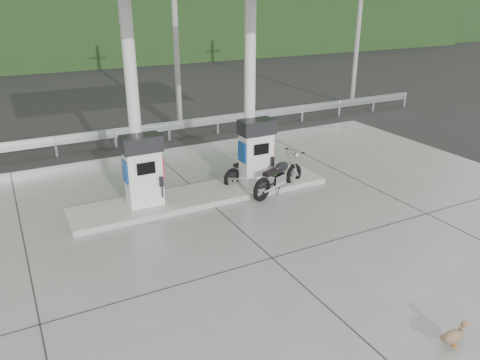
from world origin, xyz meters
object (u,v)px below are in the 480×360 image
gas_pump_left (143,171)px  gas_pump_right (256,152)px  motorcycle_right (279,177)px  motorcycle_left (249,168)px  duck (453,337)px

gas_pump_left → gas_pump_right: (3.20, 0.00, 0.00)m
motorcycle_right → motorcycle_left: bearing=87.3°
gas_pump_right → duck: 7.09m
gas_pump_right → motorcycle_left: (-0.00, 0.43, -0.64)m
gas_pump_left → motorcycle_right: 3.65m
duck → gas_pump_right: bearing=90.3°
gas_pump_right → gas_pump_left: bearing=180.0°
motorcycle_left → duck: bearing=-108.5°
gas_pump_right → motorcycle_right: 0.93m
gas_pump_left → motorcycle_left: bearing=7.7°
gas_pump_left → duck: size_ratio=3.67×
gas_pump_left → motorcycle_right: bearing=-10.1°
motorcycle_left → gas_pump_left: bearing=173.0°
duck → motorcycle_left: bearing=90.5°
gas_pump_left → duck: bearing=-68.9°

